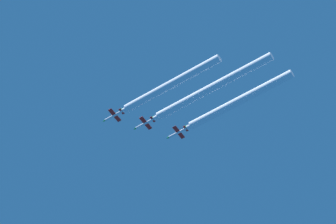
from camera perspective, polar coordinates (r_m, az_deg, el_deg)
jet_lead at (r=319.79m, az=-4.16°, el=-0.29°), size 7.45×10.84×2.61m
jet_second_echelon at (r=320.01m, az=-1.81°, el=-0.89°), size 7.45×10.84×2.61m
jet_third_echelon at (r=321.15m, az=0.70°, el=-1.60°), size 7.45×10.84×2.61m
smoke_trail_lead at (r=309.89m, az=0.15°, el=2.06°), size 3.51×47.47×3.51m
smoke_trail_second_echelon at (r=309.74m, az=3.29°, el=1.81°), size 3.51×56.66×3.51m
smoke_trail_third_echelon at (r=312.69m, az=5.34°, el=0.81°), size 3.51×50.24×3.51m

